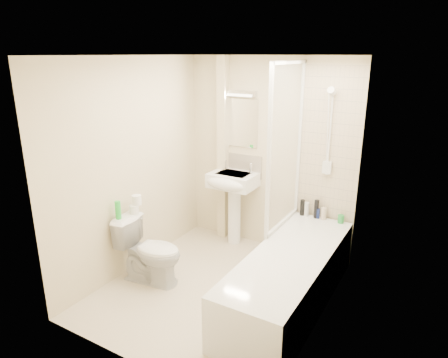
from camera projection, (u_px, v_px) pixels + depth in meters
The scene contains 25 objects.
floor at pixel (217, 289), 4.28m from camera, with size 2.50×2.50×0.00m, color beige.
wall_back at pixel (269, 156), 4.95m from camera, with size 2.20×0.02×2.40m, color beige.
wall_left at pixel (132, 168), 4.45m from camera, with size 0.02×2.50×2.40m, color beige.
wall_right at pixel (326, 203), 3.39m from camera, with size 0.02×2.50×2.40m, color beige.
ceiling at pixel (215, 55), 3.56m from camera, with size 2.20×2.50×0.02m, color white.
tile_back at pixel (330, 145), 4.51m from camera, with size 0.70×0.01×1.75m, color beige.
tile_right at pixel (332, 173), 3.46m from camera, with size 0.01×2.10×1.75m, color beige.
pipe_boxing at pixel (223, 151), 5.20m from camera, with size 0.12×0.12×2.40m, color beige.
splashback at pixel (241, 165), 5.17m from camera, with size 0.60×0.01×0.30m, color beige.
mirror at pixel (241, 123), 5.01m from camera, with size 0.46×0.01×0.60m, color white.
strip_light at pixel (241, 93), 4.88m from camera, with size 0.42×0.07×0.07m, color silver.
bathtub at pixel (289, 277), 3.96m from camera, with size 0.70×2.10×0.55m.
shower_screen at pixel (286, 147), 4.31m from camera, with size 0.04×0.92×1.80m.
shower_fixture at pixel (329, 135), 4.44m from camera, with size 0.10×0.16×0.99m.
pedestal_sink at pixel (232, 189), 5.06m from camera, with size 0.57×0.51×1.11m.
bottle_black_a at pixel (302, 207), 4.80m from camera, with size 0.05×0.05×0.19m, color black.
bottle_white_a at pixel (307, 209), 4.77m from camera, with size 0.05×0.05×0.17m, color silver.
bottle_black_b at pixel (316, 209), 4.71m from camera, with size 0.06×0.06×0.22m, color black.
bottle_blue at pixel (318, 213), 4.71m from camera, with size 0.05×0.05×0.12m, color navy.
bottle_cream at pixel (324, 214), 4.68m from camera, with size 0.06×0.06×0.14m, color beige.
bottle_green at pixel (341, 219), 4.59m from camera, with size 0.07×0.07×0.09m, color green.
toilet at pixel (150, 251), 4.34m from camera, with size 0.76×0.50×0.73m, color white.
toilet_roll_lower at pixel (134, 209), 4.39m from camera, with size 0.10×0.10×0.10m, color white.
toilet_roll_upper at pixel (137, 200), 4.38m from camera, with size 0.10×0.10×0.11m, color white.
green_bottle at pixel (118, 210), 4.24m from camera, with size 0.06×0.06×0.20m, color green.
Camera 1 is at (1.95, -3.17, 2.42)m, focal length 32.00 mm.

